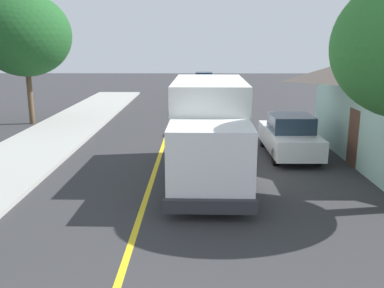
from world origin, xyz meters
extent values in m
cube|color=gold|center=(0.00, 10.00, 0.00)|extent=(0.16, 56.00, 0.01)
cube|color=silver|center=(1.91, 10.83, 1.90)|extent=(2.49, 5.04, 2.60)
cube|color=white|center=(1.85, 7.33, 1.45)|extent=(2.31, 2.04, 1.70)
cube|color=#1E2D3D|center=(1.83, 6.43, 1.82)|extent=(2.04, 0.12, 0.75)
cube|color=#2D2D33|center=(1.83, 6.25, 0.42)|extent=(2.40, 0.24, 0.36)
cylinder|color=black|center=(2.90, 7.51, 0.50)|extent=(0.32, 1.01, 1.00)
cylinder|color=black|center=(0.80, 7.55, 0.50)|extent=(0.32, 1.01, 1.00)
cylinder|color=black|center=(2.98, 12.06, 0.50)|extent=(0.32, 1.01, 1.00)
cylinder|color=black|center=(0.88, 12.10, 0.50)|extent=(0.32, 1.01, 1.00)
cube|color=silver|center=(2.42, 17.21, 0.65)|extent=(1.97, 4.47, 0.76)
cube|color=#1E2D3D|center=(2.42, 17.36, 1.35)|extent=(1.65, 1.86, 0.64)
cylinder|color=black|center=(3.15, 15.78, 0.32)|extent=(0.25, 0.65, 0.64)
cylinder|color=black|center=(1.57, 15.84, 0.32)|extent=(0.25, 0.65, 0.64)
cylinder|color=black|center=(3.26, 18.59, 0.32)|extent=(0.25, 0.65, 0.64)
cylinder|color=black|center=(1.68, 18.65, 0.32)|extent=(0.25, 0.65, 0.64)
cube|color=#4C564C|center=(2.25, 23.51, 0.65)|extent=(1.90, 4.44, 0.76)
cube|color=#1E2D3D|center=(2.25, 23.66, 1.35)|extent=(1.63, 1.84, 0.64)
cylinder|color=black|center=(3.01, 22.08, 0.32)|extent=(0.23, 0.64, 0.64)
cylinder|color=black|center=(1.43, 22.12, 0.32)|extent=(0.23, 0.64, 0.64)
cylinder|color=black|center=(3.07, 24.90, 0.32)|extent=(0.23, 0.64, 0.64)
cylinder|color=black|center=(1.49, 24.93, 0.32)|extent=(0.23, 0.64, 0.64)
cube|color=maroon|center=(2.09, 30.16, 0.65)|extent=(2.00, 4.48, 0.76)
cube|color=#1E2D3D|center=(2.10, 30.31, 1.35)|extent=(1.67, 1.87, 0.64)
cylinder|color=black|center=(2.82, 28.72, 0.32)|extent=(0.25, 0.65, 0.64)
cylinder|color=black|center=(1.24, 28.80, 0.32)|extent=(0.25, 0.65, 0.64)
cylinder|color=black|center=(2.95, 31.53, 0.32)|extent=(0.25, 0.65, 0.64)
cylinder|color=black|center=(1.37, 31.61, 0.32)|extent=(0.25, 0.65, 0.64)
cube|color=#2D4793|center=(2.17, 37.43, 0.65)|extent=(1.97, 4.47, 0.76)
cube|color=#1E2D3D|center=(2.18, 37.58, 1.35)|extent=(1.65, 1.86, 0.64)
cylinder|color=black|center=(2.91, 35.99, 0.32)|extent=(0.25, 0.65, 0.64)
cylinder|color=black|center=(1.33, 36.05, 0.32)|extent=(0.25, 0.65, 0.64)
cylinder|color=black|center=(3.02, 38.80, 0.32)|extent=(0.25, 0.65, 0.64)
cylinder|color=black|center=(1.44, 38.87, 0.32)|extent=(0.25, 0.65, 0.64)
cube|color=silver|center=(5.20, 12.88, 0.65)|extent=(1.84, 4.42, 0.76)
cube|color=#1E2D3D|center=(5.20, 12.73, 1.35)|extent=(1.60, 1.81, 0.64)
cylinder|color=black|center=(4.40, 14.28, 0.32)|extent=(0.23, 0.64, 0.64)
cylinder|color=black|center=(5.98, 14.30, 0.32)|extent=(0.23, 0.64, 0.64)
cylinder|color=black|center=(4.42, 11.47, 0.32)|extent=(0.23, 0.64, 0.64)
cylinder|color=black|center=(6.00, 11.48, 0.32)|extent=(0.23, 0.64, 0.64)
cube|color=brown|center=(7.25, 11.46, 1.05)|extent=(0.10, 1.00, 2.10)
cylinder|color=brown|center=(-7.76, 19.61, 1.38)|extent=(0.29, 0.29, 2.75)
ellipsoid|color=#1E5123|center=(-7.76, 19.61, 4.85)|extent=(4.93, 4.93, 4.43)
camera|label=1|loc=(1.48, -3.78, 4.44)|focal=39.74mm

